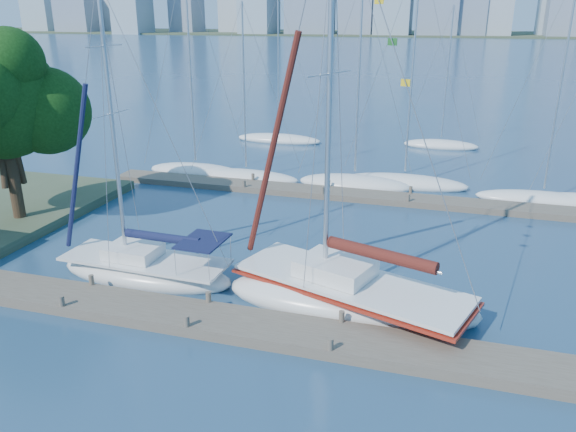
% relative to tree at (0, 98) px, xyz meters
% --- Properties ---
extents(ground, '(700.00, 700.00, 0.00)m').
position_rel_tree_xyz_m(ground, '(13.08, -6.38, -6.63)').
color(ground, navy).
rests_on(ground, ground).
extents(near_dock, '(26.00, 2.00, 0.40)m').
position_rel_tree_xyz_m(near_dock, '(13.08, -6.38, -6.43)').
color(near_dock, brown).
rests_on(near_dock, ground).
extents(far_dock, '(30.00, 1.80, 0.36)m').
position_rel_tree_xyz_m(far_dock, '(15.08, 9.62, -6.45)').
color(far_dock, brown).
rests_on(far_dock, ground).
extents(far_shore, '(800.00, 100.00, 1.50)m').
position_rel_tree_xyz_m(far_shore, '(13.08, 313.62, -6.63)').
color(far_shore, '#38472D').
rests_on(far_shore, ground).
extents(tree, '(7.70, 7.01, 9.95)m').
position_rel_tree_xyz_m(tree, '(0.00, 0.00, 0.00)').
color(tree, black).
rests_on(tree, ground).
extents(sailboat_navy, '(7.70, 2.77, 12.25)m').
position_rel_tree_xyz_m(sailboat_navy, '(9.41, -3.65, -5.62)').
color(sailboat_navy, white).
rests_on(sailboat_navy, ground).
extents(sailboat_maroon, '(10.04, 5.97, 15.29)m').
position_rel_tree_xyz_m(sailboat_maroon, '(18.02, -3.66, -5.51)').
color(sailboat_maroon, white).
rests_on(sailboat_maroon, ground).
extents(bg_boat_0, '(7.19, 4.80, 14.32)m').
position_rel_tree_xyz_m(bg_boat_0, '(4.42, 11.78, -6.35)').
color(bg_boat_0, white).
rests_on(bg_boat_0, ground).
extents(bg_boat_1, '(7.47, 4.32, 11.49)m').
position_rel_tree_xyz_m(bg_boat_1, '(8.22, 11.52, -6.40)').
color(bg_boat_1, white).
rests_on(bg_boat_1, ground).
extents(bg_boat_2, '(7.57, 4.37, 12.91)m').
position_rel_tree_xyz_m(bg_boat_2, '(15.46, 11.78, -6.35)').
color(bg_boat_2, white).
rests_on(bg_boat_2, ground).
extents(bg_boat_3, '(8.20, 2.93, 14.48)m').
position_rel_tree_xyz_m(bg_boat_3, '(18.48, 13.06, -6.36)').
color(bg_boat_3, white).
rests_on(bg_boat_3, ground).
extents(bg_boat_4, '(7.71, 4.57, 13.13)m').
position_rel_tree_xyz_m(bg_boat_4, '(26.58, 11.85, -6.39)').
color(bg_boat_4, white).
rests_on(bg_boat_4, ground).
extents(bg_boat_6, '(7.75, 3.60, 12.21)m').
position_rel_tree_xyz_m(bg_boat_6, '(6.73, 23.51, -6.39)').
color(bg_boat_6, white).
rests_on(bg_boat_6, ground).
extents(bg_boat_7, '(6.24, 2.54, 11.41)m').
position_rel_tree_xyz_m(bg_boat_7, '(20.32, 25.17, -6.40)').
color(bg_boat_7, white).
rests_on(bg_boat_7, ground).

